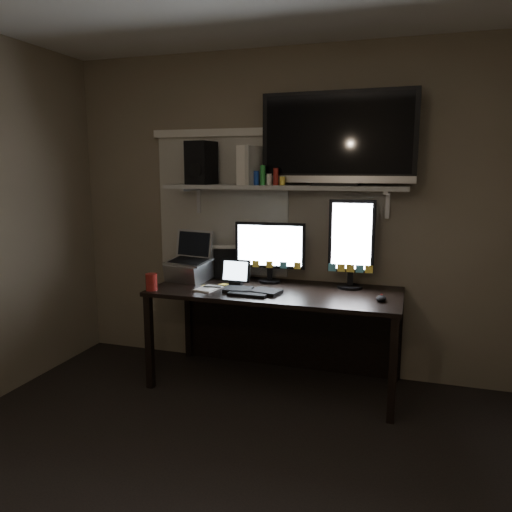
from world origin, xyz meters
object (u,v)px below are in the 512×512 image
at_px(monitor_portrait, 351,244).
at_px(laptop, 188,257).
at_px(keyboard, 252,291).
at_px(tv, 338,139).
at_px(speaker, 201,163).
at_px(tablet, 236,272).
at_px(mouse, 381,298).
at_px(game_console, 250,165).
at_px(monitor_landscape, 270,252).
at_px(desk, 279,309).
at_px(cup, 151,282).

height_order(monitor_portrait, laptop, monitor_portrait).
xyz_separation_m(keyboard, tv, (0.53, 0.36, 1.07)).
bearing_deg(speaker, monitor_portrait, 8.02).
relative_size(keyboard, speaker, 1.27).
bearing_deg(keyboard, tablet, 137.12).
xyz_separation_m(tablet, laptop, (-0.41, 0.03, 0.09)).
xyz_separation_m(mouse, speaker, (-1.41, 0.28, 0.90)).
distance_m(mouse, tv, 1.17).
bearing_deg(monitor_portrait, tv, 171.97).
xyz_separation_m(tv, game_console, (-0.64, -0.06, -0.19)).
height_order(monitor_landscape, laptop, monitor_landscape).
relative_size(tablet, speaker, 0.69).
distance_m(monitor_portrait, laptop, 1.26).
relative_size(monitor_portrait, tv, 0.60).
bearing_deg(keyboard, game_console, 112.62).
bearing_deg(desk, tablet, -167.41).
xyz_separation_m(monitor_portrait, game_console, (-0.77, -0.04, 0.56)).
bearing_deg(desk, laptop, -176.68).
bearing_deg(keyboard, desk, 63.58).
distance_m(monitor_landscape, mouse, 0.94).
distance_m(game_console, speaker, 0.40).
height_order(desk, monitor_landscape, monitor_landscape).
height_order(monitor_portrait, speaker, speaker).
xyz_separation_m(laptop, speaker, (0.08, 0.11, 0.72)).
bearing_deg(desk, game_console, 168.87).
bearing_deg(mouse, speaker, 173.38).
relative_size(desk, monitor_portrait, 2.71).
relative_size(monitor_landscape, tv, 0.49).
height_order(laptop, game_console, game_console).
bearing_deg(monitor_landscape, monitor_portrait, -3.95).
distance_m(tablet, laptop, 0.42).
distance_m(keyboard, laptop, 0.65).
bearing_deg(tv, desk, -163.09).
xyz_separation_m(keyboard, game_console, (-0.12, 0.30, 0.88)).
relative_size(desk, mouse, 17.61).
distance_m(laptop, speaker, 0.74).
relative_size(laptop, cup, 3.09).
bearing_deg(game_console, keyboard, -53.85).
distance_m(monitor_landscape, cup, 0.92).
distance_m(monitor_landscape, keyboard, 0.42).
bearing_deg(tablet, monitor_portrait, 13.09).
bearing_deg(game_console, mouse, 0.61).
height_order(monitor_landscape, keyboard, monitor_landscape).
xyz_separation_m(desk, cup, (-0.85, -0.41, 0.24)).
xyz_separation_m(monitor_landscape, tv, (0.49, 0.01, 0.84)).
distance_m(monitor_landscape, tablet, 0.31).
xyz_separation_m(monitor_landscape, tablet, (-0.22, -0.17, -0.14)).
xyz_separation_m(laptop, game_console, (0.48, 0.09, 0.70)).
distance_m(desk, tv, 1.32).
height_order(desk, mouse, mouse).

